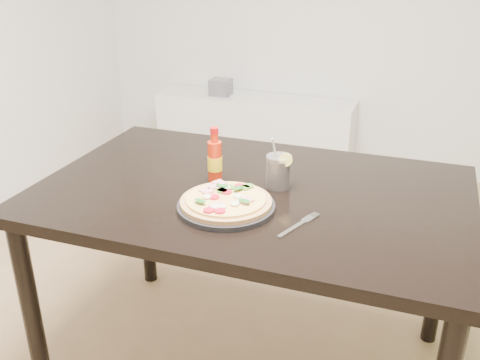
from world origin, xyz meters
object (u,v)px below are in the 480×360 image
(dining_table, at_px, (252,211))
(fork, at_px, (300,224))
(pizza, at_px, (226,200))
(media_console, at_px, (255,131))
(hot_sauce_bottle, at_px, (215,160))
(cola_cup, at_px, (279,172))
(plate, at_px, (226,206))

(dining_table, bearing_deg, fork, -42.72)
(pizza, xyz_separation_m, media_console, (-0.60, 2.14, -0.53))
(pizza, relative_size, hot_sauce_bottle, 1.48)
(fork, bearing_deg, dining_table, 158.95)
(pizza, xyz_separation_m, fork, (0.24, -0.03, -0.02))
(cola_cup, bearing_deg, fork, -60.75)
(dining_table, bearing_deg, plate, -99.42)
(media_console, bearing_deg, fork, -68.77)
(dining_table, height_order, fork, fork)
(dining_table, bearing_deg, pizza, -99.65)
(dining_table, xyz_separation_m, pizza, (-0.03, -0.17, 0.11))
(cola_cup, distance_m, fork, 0.27)
(plate, xyz_separation_m, cola_cup, (0.10, 0.21, 0.04))
(dining_table, bearing_deg, hot_sauce_bottle, 171.49)
(media_console, bearing_deg, pizza, -74.22)
(dining_table, relative_size, media_console, 1.00)
(dining_table, distance_m, pizza, 0.20)
(dining_table, bearing_deg, media_console, 107.79)
(media_console, bearing_deg, cola_cup, -69.81)
(pizza, height_order, fork, pizza)
(media_console, bearing_deg, plate, -74.21)
(plate, bearing_deg, hot_sauce_bottle, 120.69)
(hot_sauce_bottle, bearing_deg, fork, -31.49)
(cola_cup, bearing_deg, hot_sauce_bottle, -174.52)
(plate, height_order, media_console, plate)
(plate, relative_size, cola_cup, 1.72)
(dining_table, xyz_separation_m, media_console, (-0.63, 1.97, -0.42))
(pizza, bearing_deg, dining_table, 80.35)
(dining_table, distance_m, plate, 0.19)
(pizza, bearing_deg, fork, -6.13)
(plate, xyz_separation_m, media_console, (-0.61, 2.14, -0.51))
(dining_table, relative_size, pizza, 5.04)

